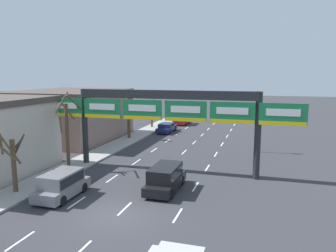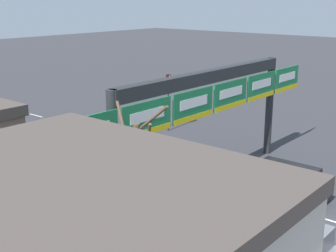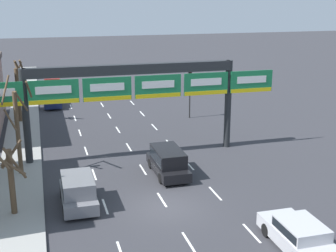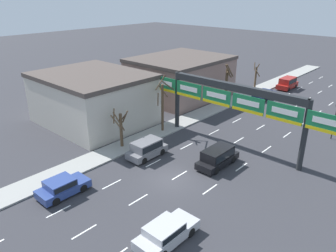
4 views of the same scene
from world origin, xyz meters
The scene contains 14 objects.
ground_plane centered at (0.00, 0.00, 0.00)m, with size 220.00×220.00×0.00m, color #333338.
sidewalk_left centered at (-8.00, 0.00, 0.07)m, with size 2.80×110.00×0.15m.
lane_dashes centered at (0.00, 13.50, 0.01)m, with size 6.72×67.00×0.01m.
sign_gantry centered at (0.00, 9.09, 5.27)m, with size 21.62×0.70×6.74m.
car_silver centered at (4.74, -5.92, 0.76)m, with size 1.99×4.57×1.43m.
suv_grey centered at (-4.71, 1.53, 0.96)m, with size 1.90×4.15×1.73m.
car_navy centered at (-5.15, 26.75, 0.69)m, with size 1.81×4.89×1.28m.
suv_black centered at (1.42, 4.76, 0.97)m, with size 1.89×4.67×1.75m.
suv_red centered at (-4.87, 34.34, 1.04)m, with size 1.97×4.58×1.88m.
traffic_light_near_gantry centered at (7.34, 18.22, 3.34)m, with size 0.30×0.35×4.68m.
tree_bare_closest centered at (-7.88, 7.16, 3.39)m, with size 1.94×1.91×6.40m.
tree_bare_second centered at (-8.18, 20.84, 2.98)m, with size 1.05×1.31×5.76m.
tree_bare_third centered at (-8.34, 29.68, 2.29)m, with size 1.16×1.00×4.46m.
tree_bare_furthest centered at (-8.14, 1.18, 2.37)m, with size 1.83×1.71×3.98m.
Camera 3 is at (-6.37, -23.05, 11.51)m, focal length 50.00 mm.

